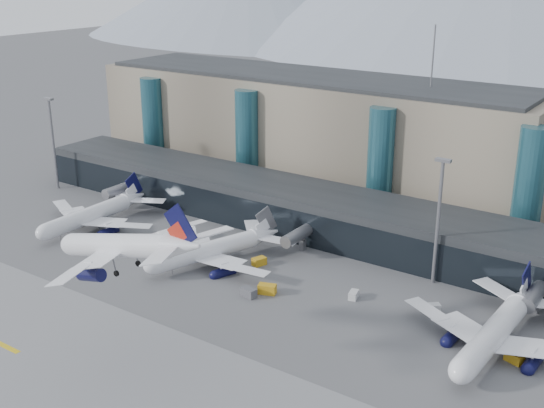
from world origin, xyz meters
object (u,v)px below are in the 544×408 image
Objects in this scene: jet_parked_left at (99,208)px; veh_b at (259,261)px; veh_h at (267,289)px; veh_d at (432,308)px; veh_g at (354,295)px; hero_jet at (131,242)px; veh_a at (159,245)px; veh_f at (88,214)px; veh_c at (249,292)px; lightmast_left at (53,138)px; veh_e at (514,358)px; lightmast_mid at (439,215)px; jet_parked_right at (501,320)px; jet_parked_mid at (220,243)px.

veh_b is at bearing -87.18° from jet_parked_left.
jet_parked_left reaches higher than veh_h.
veh_g is at bearing 151.03° from veh_d.
hero_jet is 50.63m from veh_a.
veh_f is (-5.87, 1.42, -3.36)m from jet_parked_left.
veh_c is at bearing 162.15° from veh_d.
lightmast_left is at bearing 171.60° from veh_a.
veh_b is at bearing 128.18° from veh_c.
veh_a is 1.10× the size of veh_e.
veh_c is 1.10× the size of veh_d.
veh_a is 32.30m from veh_h.
lightmast_mid is 87.11m from veh_f.
veh_f is at bearing 152.42° from veh_h.
veh_f is at bearing -23.95° from lightmast_left.
veh_d is at bearing -69.12° from veh_b.
hero_jet reaches higher than lightmast_mid.
veh_g is (69.22, 0.57, -3.51)m from jet_parked_left.
lightmast_left is 8.02× the size of veh_f.
veh_c is 3.73m from veh_h.
lightmast_mid is at bearing 1.56° from lightmast_left.
lightmast_left is at bearing 133.86° from veh_d.
veh_g is at bearing -170.30° from veh_e.
veh_e is (131.65, -16.79, -13.61)m from lightmast_left.
veh_b reaches higher than veh_g.
veh_d is at bearing 76.43° from jet_parked_right.
lightmast_left is 110.04m from lightmast_mid.
jet_parked_right is (17.80, -15.54, -10.03)m from lightmast_mid.
jet_parked_left is at bearing 153.04° from veh_h.
lightmast_left is 34.96m from jet_parked_left.
lightmast_mid is 45.41m from jet_parked_mid.
veh_b is at bearing -158.81° from lightmast_mid.
hero_jet is 10.20× the size of veh_a.
jet_parked_right is 12.57× the size of veh_b.
veh_a is at bearing -97.75° from veh_g.
veh_f is (-28.37, 4.39, 0.00)m from veh_a.
veh_h is (85.53, -19.65, -13.47)m from lightmast_left.
hero_jet is at bearing -139.80° from jet_parked_mid.
jet_parked_left is 10.94× the size of veh_f.
veh_f is (-106.53, 5.63, 0.08)m from veh_e.
veh_c is (83.29, -22.63, -13.54)m from lightmast_left.
lightmast_mid is at bearing 23.21° from veh_h.
lightmast_left and lightmast_mid have the same top height.
veh_e is at bearing 37.13° from hero_jet.
jet_parked_left is at bearing -168.84° from lightmast_mid.
veh_c is at bearing -5.56° from veh_a.
veh_c is at bearing -101.40° from jet_parked_left.
veh_g is (31.57, 0.67, -3.43)m from jet_parked_mid.
veh_e is at bearing -42.43° from lightmast_mid.
lightmast_mid reaches higher than veh_h.
lightmast_mid is at bearing 51.26° from jet_parked_right.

